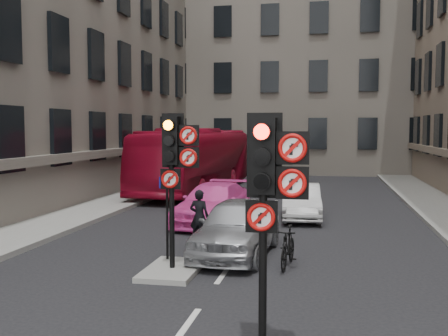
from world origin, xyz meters
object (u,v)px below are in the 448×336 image
at_px(car_white, 301,201).
at_px(motorcycle, 288,247).
at_px(bus_red, 197,160).
at_px(motorcyclist, 199,217).
at_px(signal_far, 175,157).
at_px(info_sign, 167,206).
at_px(car_silver, 237,227).
at_px(signal_near, 269,181).
at_px(car_pink, 213,203).

height_order(car_white, motorcycle, car_white).
bearing_deg(bus_red, motorcyclist, -70.63).
bearing_deg(car_white, signal_far, -111.74).
bearing_deg(motorcyclist, motorcycle, 148.19).
height_order(signal_far, bus_red, signal_far).
distance_m(motorcycle, info_sign, 3.11).
xyz_separation_m(bus_red, motorcycle, (5.90, -14.41, -1.19)).
bearing_deg(signal_far, motorcycle, 21.83).
relative_size(car_white, bus_red, 0.32).
distance_m(car_silver, car_white, 6.16).
height_order(signal_near, car_silver, signal_near).
bearing_deg(bus_red, motorcycle, -62.86).
height_order(signal_far, info_sign, signal_far).
bearing_deg(car_pink, motorcycle, -55.42).
distance_m(signal_near, car_pink, 11.10).
bearing_deg(motorcycle, car_white, 96.28).
bearing_deg(info_sign, car_pink, 87.55).
xyz_separation_m(car_pink, motorcyclist, (0.33, -3.42, 0.10)).
relative_size(car_pink, motorcyclist, 3.01).
bearing_deg(car_silver, bus_red, 112.61).
bearing_deg(motorcycle, car_pink, 124.97).
bearing_deg(bus_red, car_pink, -67.35).
xyz_separation_m(signal_far, motorcycle, (2.51, 1.01, -2.21)).
bearing_deg(car_pink, motorcyclist, -78.95).
relative_size(signal_near, motorcyclist, 2.25).
height_order(car_silver, motorcyclist, motorcyclist).
bearing_deg(info_sign, signal_far, -62.81).
bearing_deg(car_pink, car_white, 32.43).
bearing_deg(bus_red, signal_near, -67.99).
height_order(motorcyclist, info_sign, info_sign).
xyz_separation_m(signal_far, car_silver, (1.10, 2.01, -1.95)).
bearing_deg(car_silver, info_sign, -136.35).
height_order(signal_near, car_pink, signal_near).
height_order(car_silver, motorcycle, car_silver).
bearing_deg(motorcyclist, car_white, -112.94).
xyz_separation_m(motorcycle, motorcyclist, (-2.71, 2.07, 0.30)).
bearing_deg(motorcycle, signal_far, -152.20).
distance_m(signal_near, bus_red, 20.34).
distance_m(signal_far, bus_red, 15.82).
bearing_deg(bus_red, info_sign, -73.76).
bearing_deg(motorcyclist, signal_near, 117.07).
relative_size(car_white, motorcyclist, 2.46).
relative_size(car_white, car_pink, 0.82).
bearing_deg(car_white, bus_red, 123.77).
distance_m(signal_near, motorcyclist, 7.81).
relative_size(car_silver, info_sign, 2.16).
bearing_deg(signal_near, motorcyclist, 111.57).
relative_size(car_white, motorcycle, 2.38).
relative_size(bus_red, motorcycle, 7.35).
xyz_separation_m(car_silver, motorcyclist, (-1.30, 1.07, 0.04)).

